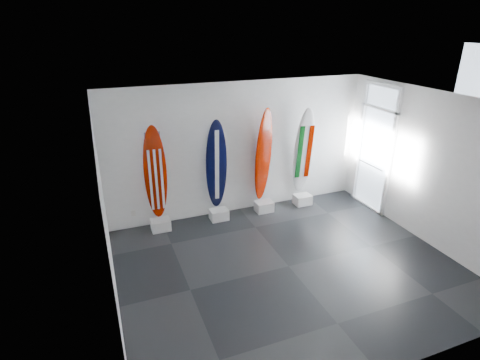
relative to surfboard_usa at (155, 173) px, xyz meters
name	(u,v)px	position (x,y,z in m)	size (l,w,h in m)	color
floor	(289,266)	(1.94, -2.28, -1.27)	(6.00, 6.00, 0.00)	black
ceiling	(298,103)	(1.94, -2.28, 1.73)	(6.00, 6.00, 0.00)	white
wall_back	(240,149)	(1.94, 0.22, 0.23)	(6.00, 6.00, 0.00)	silver
wall_front	(400,278)	(1.94, -4.78, 0.23)	(6.00, 6.00, 0.00)	silver
wall_left	(106,223)	(-1.06, -2.28, 0.23)	(5.00, 5.00, 0.00)	silver
wall_right	(429,169)	(4.94, -2.28, 0.23)	(5.00, 5.00, 0.00)	silver
display_block_usa	(161,225)	(0.00, -0.10, -1.15)	(0.40, 0.30, 0.24)	silver
surfboard_usa	(155,173)	(0.00, 0.00, 0.00)	(0.47, 0.08, 2.06)	#801100
display_block_navy	(219,214)	(1.31, -0.10, -1.15)	(0.40, 0.30, 0.24)	silver
surfboard_navy	(216,165)	(1.31, 0.00, 0.00)	(0.47, 0.08, 2.07)	black
display_block_swiss	(264,206)	(2.43, -0.10, -1.15)	(0.40, 0.30, 0.24)	silver
surfboard_swiss	(263,156)	(2.43, 0.00, 0.08)	(0.50, 0.08, 2.23)	#801100
display_block_italy	(302,200)	(3.46, -0.10, -1.15)	(0.40, 0.30, 0.24)	silver
surfboard_italy	(304,152)	(3.46, 0.00, 0.04)	(0.49, 0.08, 2.17)	silver
wall_outlet	(133,213)	(-0.51, 0.20, -0.92)	(0.09, 0.02, 0.13)	silver
glass_door	(375,150)	(4.91, -0.73, 0.16)	(0.12, 1.16, 2.85)	white
balcony	(413,179)	(6.24, -0.73, -0.77)	(2.80, 2.20, 1.20)	slate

